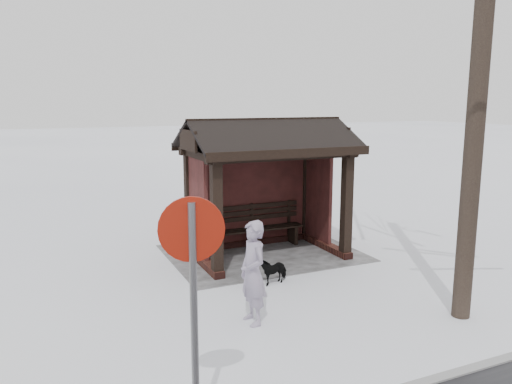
# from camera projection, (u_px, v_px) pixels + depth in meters

# --- Properties ---
(ground) EXTENTS (120.00, 120.00, 0.00)m
(ground) POSITION_uv_depth(u_px,v_px,m) (266.00, 256.00, 11.27)
(ground) COLOR white
(ground) RESTS_ON ground
(kerb) EXTENTS (120.00, 0.15, 0.06)m
(kerb) POSITION_uv_depth(u_px,v_px,m) (452.00, 375.00, 6.33)
(kerb) COLOR gray
(kerb) RESTS_ON ground
(trampled_patch) EXTENTS (4.20, 3.20, 0.02)m
(trampled_patch) POSITION_uv_depth(u_px,v_px,m) (263.00, 253.00, 11.45)
(trampled_patch) COLOR gray
(trampled_patch) RESTS_ON ground
(bus_shelter) EXTENTS (3.60, 2.40, 3.09)m
(bus_shelter) POSITION_uv_depth(u_px,v_px,m) (264.00, 160.00, 11.02)
(bus_shelter) COLOR #361713
(bus_shelter) RESTS_ON ground
(pedestrian) EXTENTS (0.42, 0.62, 1.65)m
(pedestrian) POSITION_uv_depth(u_px,v_px,m) (253.00, 273.00, 7.72)
(pedestrian) COLOR #9A8EA6
(pedestrian) RESTS_ON ground
(dog) EXTENTS (0.66, 0.43, 0.52)m
(dog) POSITION_uv_depth(u_px,v_px,m) (272.00, 270.00, 9.54)
(dog) COLOR black
(dog) RESTS_ON ground
(road_sign) EXTENTS (0.64, 0.20, 2.55)m
(road_sign) POSITION_uv_depth(u_px,v_px,m) (193.00, 270.00, 4.87)
(road_sign) COLOR slate
(road_sign) RESTS_ON ground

